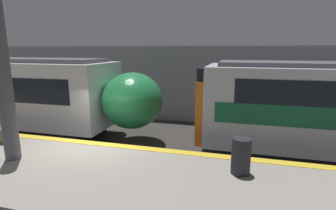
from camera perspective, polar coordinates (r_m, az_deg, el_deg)
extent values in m
plane|color=#33302D|center=(9.01, -15.60, -14.01)|extent=(120.00, 120.00, 0.00)
cube|color=gray|center=(7.49, -23.00, -15.65)|extent=(40.00, 3.54, 1.07)
cube|color=gold|center=(8.48, -16.53, -7.89)|extent=(40.00, 0.30, 0.01)
cube|color=#939399|center=(14.45, -2.27, 4.66)|extent=(50.00, 0.15, 4.05)
cylinder|color=#56565B|center=(7.70, -32.13, 3.87)|extent=(0.38, 0.38, 3.95)
ellipsoid|color=#238447|center=(10.72, -7.71, 0.98)|extent=(2.42, 2.64, 2.27)
sphere|color=#F2EFCC|center=(10.48, -2.85, -1.46)|extent=(0.20, 0.20, 0.20)
cube|color=orange|center=(9.98, 7.93, -0.33)|extent=(0.25, 2.81, 2.16)
cube|color=black|center=(9.81, 8.11, 5.85)|extent=(0.25, 2.52, 0.87)
sphere|color=#EA4C42|center=(9.47, 6.42, -3.33)|extent=(0.18, 0.18, 0.18)
sphere|color=#EA4C42|center=(10.71, 7.50, -1.54)|extent=(0.18, 0.18, 0.18)
cube|color=brown|center=(9.56, -31.95, -5.74)|extent=(0.10, 0.32, 0.41)
cylinder|color=#232328|center=(6.35, 15.60, -10.64)|extent=(0.44, 0.44, 0.85)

